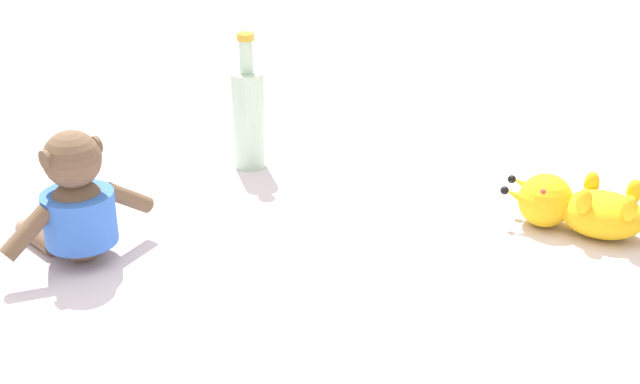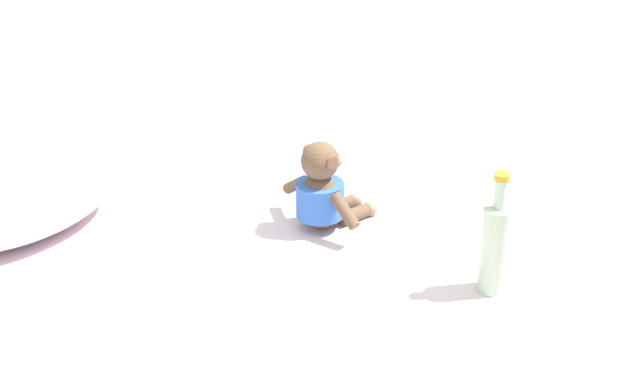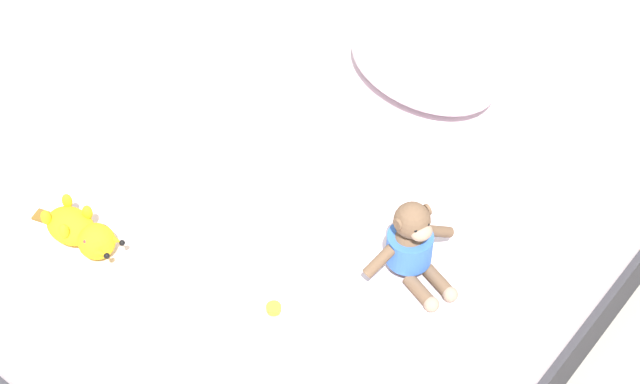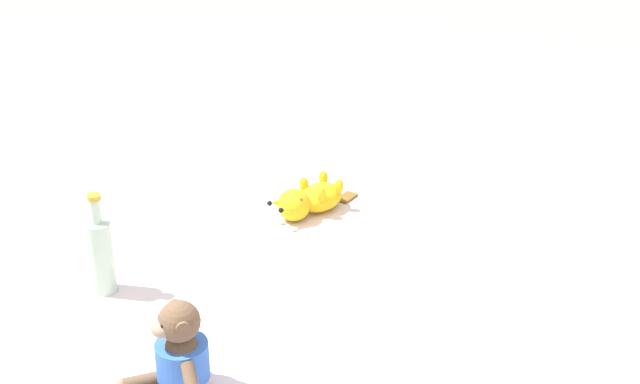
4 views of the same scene
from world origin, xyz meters
name	(u,v)px [view 4 (image 4 of 4)]	position (x,y,z in m)	size (l,w,h in m)	color
plush_monkey	(177,355)	(0.34, -0.03, 0.53)	(0.25, 0.28, 0.24)	brown
plush_yellow_creature	(309,200)	(-0.41, -0.52, 0.48)	(0.33, 0.11, 0.10)	yellow
glass_bottle	(101,254)	(0.28, -0.51, 0.54)	(0.07, 0.07, 0.29)	#B2D1B7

